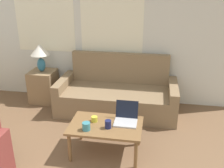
{
  "coord_description": "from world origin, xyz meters",
  "views": [
    {
      "loc": [
        1.32,
        -0.96,
        2.16
      ],
      "look_at": [
        0.73,
        2.48,
        0.75
      ],
      "focal_mm": 42.0,
      "sensor_mm": 36.0,
      "label": 1
    }
  ],
  "objects_px": {
    "laptop": "(126,118)",
    "cup_yellow": "(86,126)",
    "couch": "(117,95)",
    "cup_navy": "(108,124)",
    "table_lamp": "(40,53)",
    "cup_white": "(94,119)",
    "coffee_table": "(106,128)"
  },
  "relations": [
    {
      "from": "laptop",
      "to": "table_lamp",
      "type": "bearing_deg",
      "value": 143.51
    },
    {
      "from": "table_lamp",
      "to": "cup_white",
      "type": "bearing_deg",
      "value": -45.77
    },
    {
      "from": "table_lamp",
      "to": "cup_white",
      "type": "distance_m",
      "value": 1.91
    },
    {
      "from": "laptop",
      "to": "cup_white",
      "type": "bearing_deg",
      "value": -170.04
    },
    {
      "from": "couch",
      "to": "cup_white",
      "type": "bearing_deg",
      "value": -95.72
    },
    {
      "from": "cup_yellow",
      "to": "cup_navy",
      "type": "bearing_deg",
      "value": 19.54
    },
    {
      "from": "couch",
      "to": "table_lamp",
      "type": "xyz_separation_m",
      "value": [
        -1.41,
        0.12,
        0.67
      ]
    },
    {
      "from": "cup_yellow",
      "to": "cup_white",
      "type": "height_order",
      "value": "cup_yellow"
    },
    {
      "from": "cup_navy",
      "to": "laptop",
      "type": "bearing_deg",
      "value": 44.61
    },
    {
      "from": "cup_navy",
      "to": "cup_white",
      "type": "xyz_separation_m",
      "value": [
        -0.21,
        0.13,
        -0.02
      ]
    },
    {
      "from": "table_lamp",
      "to": "cup_navy",
      "type": "relative_size",
      "value": 4.81
    },
    {
      "from": "cup_yellow",
      "to": "couch",
      "type": "bearing_deg",
      "value": 83.17
    },
    {
      "from": "table_lamp",
      "to": "coffee_table",
      "type": "xyz_separation_m",
      "value": [
        1.45,
        -1.38,
        -0.56
      ]
    },
    {
      "from": "table_lamp",
      "to": "cup_yellow",
      "type": "height_order",
      "value": "table_lamp"
    },
    {
      "from": "coffee_table",
      "to": "cup_navy",
      "type": "relative_size",
      "value": 8.83
    },
    {
      "from": "table_lamp",
      "to": "coffee_table",
      "type": "bearing_deg",
      "value": -43.56
    },
    {
      "from": "couch",
      "to": "cup_yellow",
      "type": "xyz_separation_m",
      "value": [
        -0.17,
        -1.42,
        0.21
      ]
    },
    {
      "from": "laptop",
      "to": "cup_yellow",
      "type": "height_order",
      "value": "laptop"
    },
    {
      "from": "laptop",
      "to": "cup_white",
      "type": "relative_size",
      "value": 3.61
    },
    {
      "from": "cup_navy",
      "to": "cup_white",
      "type": "height_order",
      "value": "cup_navy"
    },
    {
      "from": "couch",
      "to": "laptop",
      "type": "distance_m",
      "value": 1.19
    },
    {
      "from": "coffee_table",
      "to": "cup_yellow",
      "type": "xyz_separation_m",
      "value": [
        -0.21,
        -0.16,
        0.1
      ]
    },
    {
      "from": "cup_navy",
      "to": "table_lamp",
      "type": "bearing_deg",
      "value": 135.84
    },
    {
      "from": "coffee_table",
      "to": "table_lamp",
      "type": "bearing_deg",
      "value": 136.44
    },
    {
      "from": "couch",
      "to": "cup_yellow",
      "type": "distance_m",
      "value": 1.45
    },
    {
      "from": "cup_navy",
      "to": "cup_yellow",
      "type": "height_order",
      "value": "cup_navy"
    },
    {
      "from": "couch",
      "to": "coffee_table",
      "type": "bearing_deg",
      "value": -88.2
    },
    {
      "from": "laptop",
      "to": "cup_navy",
      "type": "bearing_deg",
      "value": -135.39
    },
    {
      "from": "couch",
      "to": "cup_white",
      "type": "xyz_separation_m",
      "value": [
        -0.12,
        -1.21,
        0.19
      ]
    },
    {
      "from": "table_lamp",
      "to": "cup_yellow",
      "type": "relative_size",
      "value": 5.0
    },
    {
      "from": "cup_yellow",
      "to": "cup_white",
      "type": "relative_size",
      "value": 1.23
    },
    {
      "from": "coffee_table",
      "to": "cup_white",
      "type": "bearing_deg",
      "value": 161.45
    }
  ]
}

